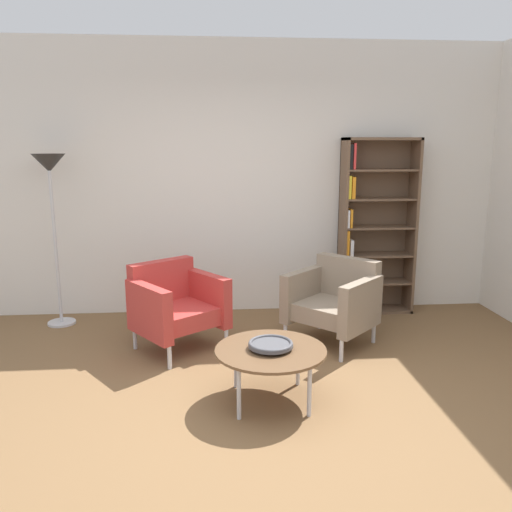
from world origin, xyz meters
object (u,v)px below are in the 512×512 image
(armchair_spare_guest, at_px, (335,300))
(floor_lamp_torchiere, at_px, (50,184))
(coffee_table_low, at_px, (271,353))
(decorative_bowl, at_px, (271,344))
(armchair_by_bookshelf, at_px, (175,304))
(bookshelf_tall, at_px, (372,227))

(armchair_spare_guest, bearing_deg, floor_lamp_torchiere, -150.07)
(coffee_table_low, xyz_separation_m, decorative_bowl, (0.00, 0.00, 0.06))
(decorative_bowl, bearing_deg, armchair_by_bookshelf, 124.68)
(decorative_bowl, distance_m, armchair_spare_guest, 1.32)
(coffee_table_low, relative_size, armchair_spare_guest, 0.84)
(armchair_by_bookshelf, relative_size, floor_lamp_torchiere, 0.54)
(bookshelf_tall, relative_size, armchair_by_bookshelf, 2.00)
(coffee_table_low, xyz_separation_m, armchair_spare_guest, (0.72, 1.10, 0.04))
(floor_lamp_torchiere, bearing_deg, decorative_bowl, -42.70)
(coffee_table_low, distance_m, armchair_spare_guest, 1.32)
(coffee_table_low, xyz_separation_m, armchair_by_bookshelf, (-0.75, 1.08, 0.04))
(armchair_by_bookshelf, bearing_deg, coffee_table_low, -92.17)
(coffee_table_low, relative_size, armchair_by_bookshelf, 0.84)
(armchair_by_bookshelf, distance_m, armchair_spare_guest, 1.47)
(decorative_bowl, distance_m, floor_lamp_torchiere, 2.88)
(floor_lamp_torchiere, bearing_deg, coffee_table_low, -42.70)
(coffee_table_low, distance_m, decorative_bowl, 0.06)
(armchair_by_bookshelf, bearing_deg, armchair_spare_guest, -35.95)
(floor_lamp_torchiere, bearing_deg, armchair_by_bookshelf, -31.29)
(bookshelf_tall, distance_m, decorative_bowl, 2.47)
(bookshelf_tall, xyz_separation_m, coffee_table_low, (-1.34, -2.02, -0.58))
(coffee_table_low, height_order, decorative_bowl, decorative_bowl)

